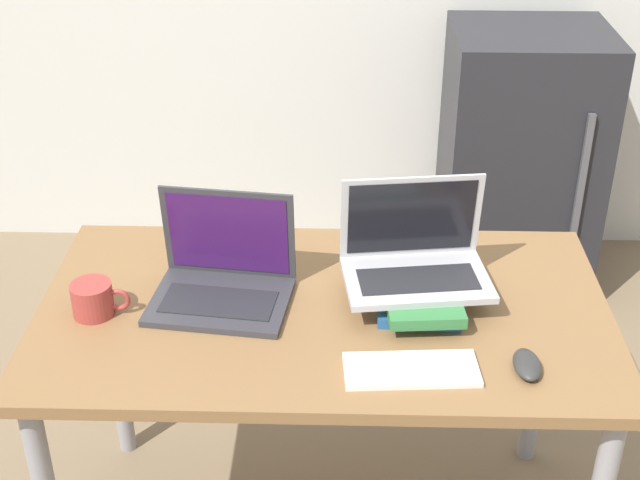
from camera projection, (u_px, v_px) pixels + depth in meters
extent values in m
cube|color=brown|center=(324.00, 312.00, 2.09)|extent=(1.34, 0.75, 0.03)
cylinder|color=gray|center=(115.00, 353.00, 2.56)|extent=(0.05, 0.05, 0.72)
cylinder|color=gray|center=(540.00, 361.00, 2.53)|extent=(0.05, 0.05, 0.72)
cube|color=#333338|center=(220.00, 302.00, 2.09)|extent=(0.35, 0.27, 0.02)
cube|color=#232328|center=(219.00, 302.00, 2.07)|extent=(0.28, 0.15, 0.00)
cube|color=#333338|center=(228.00, 233.00, 2.11)|extent=(0.32, 0.07, 0.24)
cube|color=#381451|center=(228.00, 234.00, 2.11)|extent=(0.29, 0.06, 0.21)
cube|color=#235693|center=(419.00, 301.00, 2.08)|extent=(0.20, 0.21, 0.03)
cube|color=#33753D|center=(420.00, 292.00, 2.06)|extent=(0.19, 0.28, 0.03)
cube|color=#B2B2B7|center=(417.00, 280.00, 2.06)|extent=(0.36, 0.26, 0.02)
cube|color=#232328|center=(418.00, 279.00, 2.05)|extent=(0.29, 0.15, 0.00)
cube|color=#B2B2B7|center=(411.00, 216.00, 2.09)|extent=(0.33, 0.07, 0.22)
cube|color=black|center=(412.00, 217.00, 2.09)|extent=(0.30, 0.06, 0.19)
cube|color=white|center=(411.00, 370.00, 1.87)|extent=(0.29, 0.14, 0.01)
cube|color=silver|center=(411.00, 367.00, 1.86)|extent=(0.27, 0.11, 0.00)
ellipsoid|color=#2D2D2D|center=(527.00, 365.00, 1.87)|extent=(0.06, 0.11, 0.03)
cylinder|color=#9E3833|center=(92.00, 299.00, 2.04)|extent=(0.09, 0.09, 0.08)
torus|color=#9E3833|center=(118.00, 300.00, 2.04)|extent=(0.06, 0.01, 0.06)
cube|color=#232328|center=(519.00, 164.00, 3.33)|extent=(0.56, 0.49, 1.01)
cube|color=#4C4C51|center=(581.00, 183.00, 3.07)|extent=(0.02, 0.02, 0.51)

